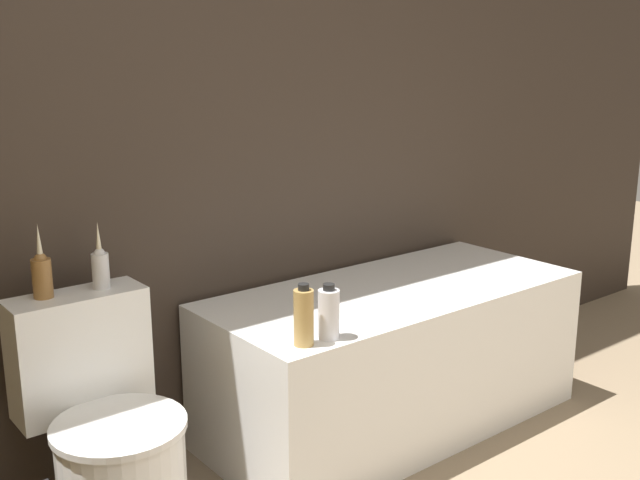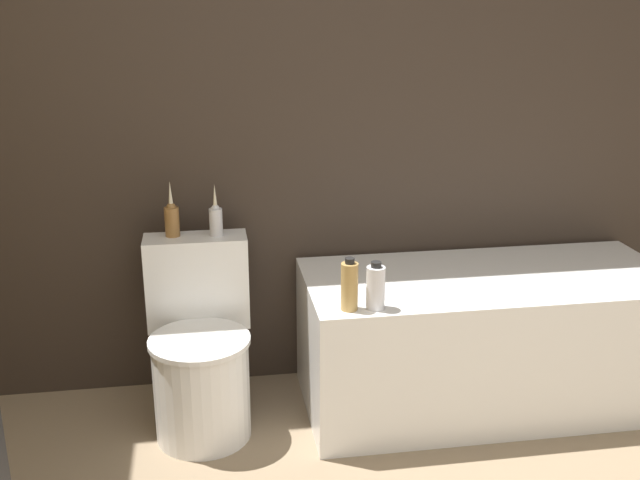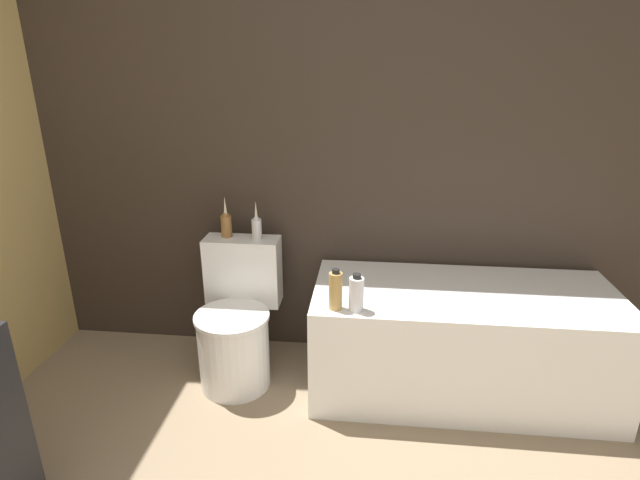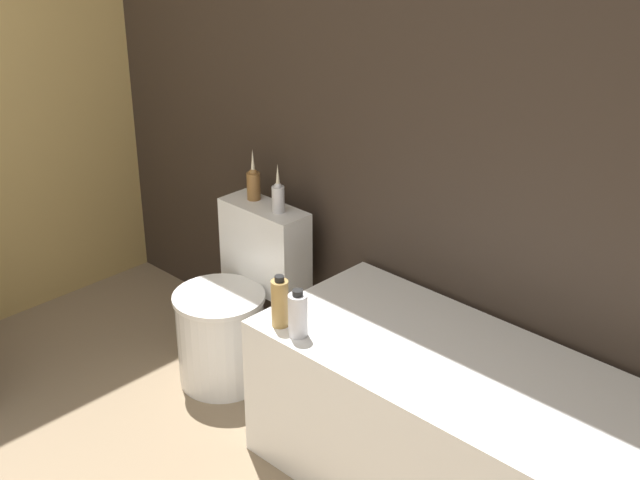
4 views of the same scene
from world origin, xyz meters
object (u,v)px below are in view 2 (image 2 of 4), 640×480
shampoo_bottle_short (376,287)px  shampoo_bottle_tall (349,286)px  vase_gold (172,218)px  toilet (200,353)px  vase_silver (216,218)px  bathtub (485,338)px

shampoo_bottle_short → shampoo_bottle_tall: bearing=177.1°
vase_gold → shampoo_bottle_tall: vase_gold is taller
shampoo_bottle_tall → shampoo_bottle_short: 0.10m
vase_gold → toilet: bearing=-67.4°
shampoo_bottle_short → vase_gold: bearing=148.0°
vase_silver → shampoo_bottle_tall: (0.46, -0.43, -0.15)m
bathtub → vase_gold: 1.38m
bathtub → shampoo_bottle_tall: (-0.63, -0.25, 0.37)m
toilet → vase_silver: vase_silver is taller
toilet → shampoo_bottle_tall: shampoo_bottle_tall is taller
toilet → shampoo_bottle_short: 0.76m
vase_gold → shampoo_bottle_short: (0.72, -0.45, -0.16)m
vase_gold → vase_silver: bearing=-6.5°
toilet → vase_silver: bearing=65.3°
shampoo_bottle_tall → toilet: bearing=156.0°
vase_silver → vase_gold: bearing=173.5°
toilet → shampoo_bottle_tall: 0.69m
shampoo_bottle_tall → shampoo_bottle_short: shampoo_bottle_tall is taller
vase_gold → shampoo_bottle_tall: bearing=-35.5°
vase_silver → toilet: bearing=-114.7°
vase_silver → shampoo_bottle_short: 0.72m
toilet → shampoo_bottle_short: shampoo_bottle_short is taller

